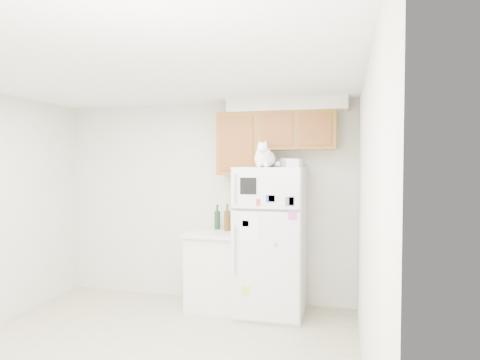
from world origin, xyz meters
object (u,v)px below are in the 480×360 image
(bottle_amber, at_px, (227,217))
(storage_box_back, at_px, (289,163))
(bottle_green, at_px, (217,217))
(refrigerator, at_px, (271,241))
(cat, at_px, (264,157))
(base_counter, at_px, (215,269))
(storage_box_front, at_px, (294,163))

(bottle_amber, bearing_deg, storage_box_back, -0.02)
(storage_box_back, relative_size, bottle_green, 0.58)
(storage_box_back, bearing_deg, bottle_amber, 158.08)
(refrigerator, bearing_deg, bottle_amber, 163.47)
(refrigerator, distance_m, storage_box_back, 0.93)
(cat, bearing_deg, base_counter, 158.29)
(base_counter, bearing_deg, refrigerator, -6.09)
(storage_box_front, bearing_deg, bottle_amber, 176.32)
(base_counter, distance_m, bottle_green, 0.64)
(cat, distance_m, bottle_green, 1.09)
(storage_box_back, xyz_separation_m, storage_box_front, (0.10, -0.27, -0.01))
(base_counter, distance_m, cat, 1.52)
(storage_box_front, height_order, bottle_amber, storage_box_front)
(refrigerator, relative_size, storage_box_front, 11.33)
(refrigerator, bearing_deg, storage_box_front, -19.63)
(base_counter, bearing_deg, cat, -21.71)
(storage_box_back, bearing_deg, cat, -144.01)
(refrigerator, xyz_separation_m, cat, (-0.04, -0.19, 0.96))
(cat, bearing_deg, bottle_green, 147.60)
(cat, relative_size, bottle_green, 1.35)
(storage_box_back, distance_m, bottle_green, 1.13)
(cat, xyz_separation_m, bottle_amber, (-0.52, 0.35, -0.72))
(storage_box_back, distance_m, storage_box_front, 0.28)
(bottle_green, relative_size, bottle_amber, 0.93)
(storage_box_back, bearing_deg, bottle_green, 153.26)
(refrigerator, height_order, bottle_amber, refrigerator)
(storage_box_front, relative_size, bottle_green, 0.49)
(cat, bearing_deg, refrigerator, 78.01)
(refrigerator, height_order, bottle_green, refrigerator)
(bottle_amber, bearing_deg, base_counter, -143.20)
(storage_box_front, bearing_deg, base_counter, -176.26)
(cat, distance_m, bottle_amber, 0.96)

